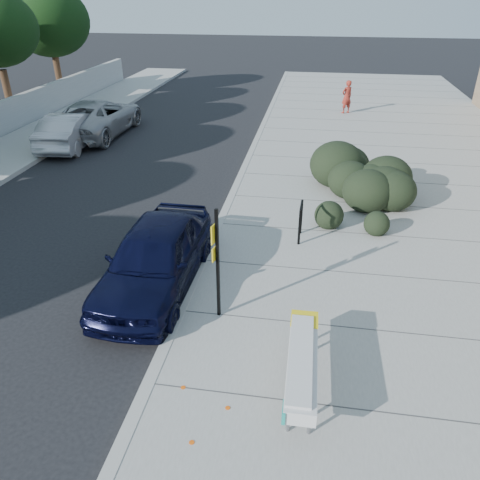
# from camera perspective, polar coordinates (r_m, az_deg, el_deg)

# --- Properties ---
(ground) EXTENTS (120.00, 120.00, 0.00)m
(ground) POSITION_cam_1_polar(r_m,az_deg,el_deg) (9.77, -7.21, -9.22)
(ground) COLOR black
(ground) RESTS_ON ground
(sidewalk_near) EXTENTS (11.20, 50.00, 0.15)m
(sidewalk_near) POSITION_cam_1_polar(r_m,az_deg,el_deg) (14.05, 21.33, 1.82)
(sidewalk_near) COLOR gray
(sidewalk_near) RESTS_ON ground
(curb_near) EXTENTS (0.22, 50.00, 0.17)m
(curb_near) POSITION_cam_1_polar(r_m,az_deg,el_deg) (13.89, -1.73, 3.64)
(curb_near) COLOR #9E9E99
(curb_near) RESTS_ON ground
(tree_far_f) EXTENTS (4.40, 4.40, 6.07)m
(tree_far_f) POSITION_cam_1_polar(r_m,az_deg,el_deg) (30.33, -22.27, 23.46)
(tree_far_f) COLOR #332114
(tree_far_f) RESTS_ON ground
(bench) EXTENTS (0.49, 2.35, 0.70)m
(bench) POSITION_cam_1_polar(r_m,az_deg,el_deg) (7.74, 7.58, -14.48)
(bench) COLOR gray
(bench) RESTS_ON sidewalk_near
(bike_rack) EXTENTS (0.08, 0.67, 0.98)m
(bike_rack) POSITION_cam_1_polar(r_m,az_deg,el_deg) (12.03, 7.40, 2.66)
(bike_rack) COLOR black
(bike_rack) RESTS_ON sidewalk_near
(sign_post) EXTENTS (0.12, 0.27, 2.33)m
(sign_post) POSITION_cam_1_polar(r_m,az_deg,el_deg) (8.77, -2.85, -2.11)
(sign_post) COLOR black
(sign_post) RESTS_ON sidewalk_near
(hedge) EXTENTS (3.14, 4.90, 1.70)m
(hedge) POSITION_cam_1_polar(r_m,az_deg,el_deg) (14.57, 14.97, 7.78)
(hedge) COLOR black
(hedge) RESTS_ON sidewalk_near
(sedan_navy) EXTENTS (1.87, 4.47, 1.51)m
(sedan_navy) POSITION_cam_1_polar(r_m,az_deg,el_deg) (10.34, -10.29, -2.10)
(sedan_navy) COLOR black
(sedan_navy) RESTS_ON ground
(wagon_silver) EXTENTS (1.88, 4.40, 1.41)m
(wagon_silver) POSITION_cam_1_polar(r_m,az_deg,el_deg) (20.98, -19.90, 12.52)
(wagon_silver) COLOR #A9A9AE
(wagon_silver) RESTS_ON ground
(suv_silver) EXTENTS (2.66, 5.60, 1.55)m
(suv_silver) POSITION_cam_1_polar(r_m,az_deg,el_deg) (22.46, -17.02, 14.13)
(suv_silver) COLOR #9B9CA0
(suv_silver) RESTS_ON ground
(pedestrian) EXTENTS (0.71, 0.66, 1.62)m
(pedestrian) POSITION_cam_1_polar(r_m,az_deg,el_deg) (25.37, 12.89, 16.65)
(pedestrian) COLOR maroon
(pedestrian) RESTS_ON sidewalk_near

